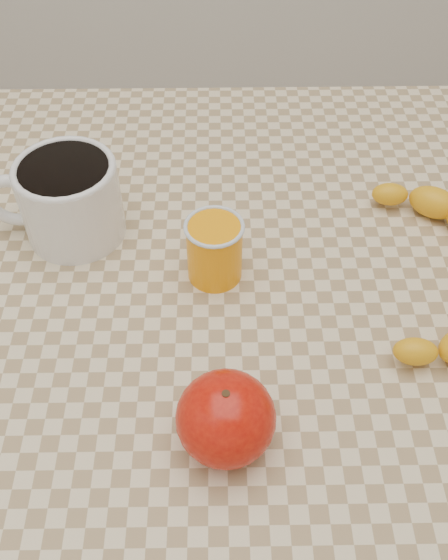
{
  "coord_description": "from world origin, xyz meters",
  "views": [
    {
      "loc": [
        -0.01,
        -0.43,
        1.25
      ],
      "look_at": [
        0.0,
        0.0,
        0.77
      ],
      "focal_mm": 40.0,
      "sensor_mm": 36.0,
      "label": 1
    }
  ],
  "objects_px": {
    "apple": "(226,418)",
    "banana": "(448,268)",
    "orange_juice_glass": "(215,249)",
    "coffee_mug": "(67,197)",
    "table": "(224,340)"
  },
  "relations": [
    {
      "from": "coffee_mug",
      "to": "orange_juice_glass",
      "type": "height_order",
      "value": "coffee_mug"
    },
    {
      "from": "table",
      "to": "orange_juice_glass",
      "type": "relative_size",
      "value": 11.01
    },
    {
      "from": "table",
      "to": "banana",
      "type": "relative_size",
      "value": 2.31
    },
    {
      "from": "apple",
      "to": "banana",
      "type": "bearing_deg",
      "value": 37.4
    },
    {
      "from": "orange_juice_glass",
      "to": "apple",
      "type": "xyz_separation_m",
      "value": [
        0.01,
        -0.2,
        0.0
      ]
    },
    {
      "from": "orange_juice_glass",
      "to": "apple",
      "type": "bearing_deg",
      "value": -87.57
    },
    {
      "from": "table",
      "to": "banana",
      "type": "height_order",
      "value": "banana"
    },
    {
      "from": "orange_juice_glass",
      "to": "apple",
      "type": "distance_m",
      "value": 0.2
    },
    {
      "from": "apple",
      "to": "orange_juice_glass",
      "type": "bearing_deg",
      "value": 92.43
    },
    {
      "from": "coffee_mug",
      "to": "banana",
      "type": "xyz_separation_m",
      "value": [
        0.4,
        -0.09,
        -0.03
      ]
    },
    {
      "from": "banana",
      "to": "apple",
      "type": "bearing_deg",
      "value": -127.69
    },
    {
      "from": "orange_juice_glass",
      "to": "coffee_mug",
      "type": "bearing_deg",
      "value": 156.81
    },
    {
      "from": "orange_juice_glass",
      "to": "banana",
      "type": "xyz_separation_m",
      "value": [
        0.24,
        -0.02,
        -0.01
      ]
    },
    {
      "from": "banana",
      "to": "table",
      "type": "bearing_deg",
      "value": -162.82
    },
    {
      "from": "apple",
      "to": "banana",
      "type": "height_order",
      "value": "apple"
    }
  ]
}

